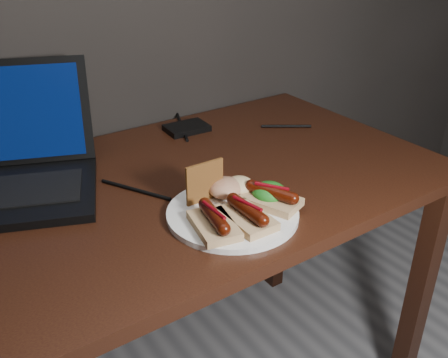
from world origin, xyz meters
name	(u,v)px	position (x,y,z in m)	size (l,w,h in m)	color
desk	(147,226)	(0.00, 1.38, 0.66)	(1.40, 0.70, 0.75)	#361B0D
hard_drive	(187,128)	(0.25, 1.63, 0.76)	(0.11, 0.08, 0.02)	black
desk_cables	(136,160)	(0.05, 1.53, 0.75)	(1.00, 0.45, 0.01)	black
plate	(233,213)	(0.10, 1.19, 0.76)	(0.26, 0.26, 0.01)	white
bread_sausage_left	(214,221)	(0.04, 1.16, 0.78)	(0.09, 0.13, 0.04)	#DCBB81
bread_sausage_center	(247,215)	(0.10, 1.14, 0.78)	(0.07, 0.12, 0.04)	#DCBB81
bread_sausage_right	(271,197)	(0.18, 1.17, 0.78)	(0.11, 0.13, 0.04)	#DCBB81
crispbread	(205,182)	(0.08, 1.26, 0.80)	(0.09, 0.01, 0.09)	brown
salad_greens	(269,192)	(0.19, 1.18, 0.78)	(0.07, 0.07, 0.04)	#0F4E12
salsa_mound	(225,188)	(0.12, 1.25, 0.78)	(0.07, 0.07, 0.04)	maroon
coleslaw_mound	(239,186)	(0.15, 1.24, 0.78)	(0.06, 0.06, 0.04)	beige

